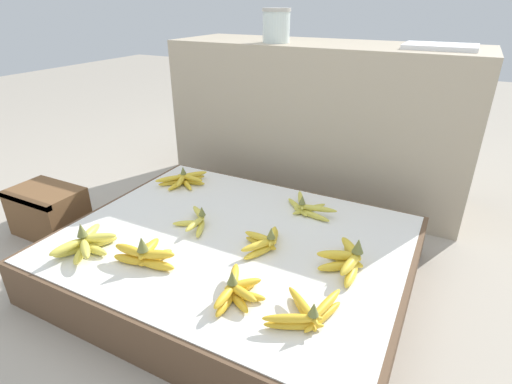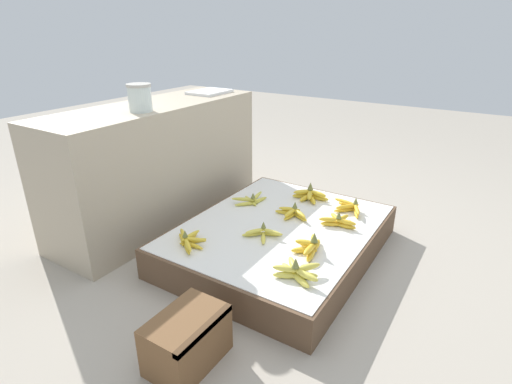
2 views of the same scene
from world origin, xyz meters
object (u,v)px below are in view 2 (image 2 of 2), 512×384
Objects in this scene: banana_bunch_middle_right at (310,195)px; foam_tray_white at (210,92)px; wooden_crate at (187,340)px; banana_bunch_front_left at (297,271)px; banana_bunch_back_midright at (251,200)px; banana_bunch_back_left at (189,240)px; banana_bunch_front_midleft at (310,246)px; banana_bunch_front_midright at (338,221)px; banana_bunch_middle_midleft at (263,233)px; glass_jar at (140,98)px; banana_bunch_front_right at (350,207)px; banana_bunch_middle_midright at (293,213)px.

foam_tray_white is at bearing 83.52° from banana_bunch_middle_right.
wooden_crate is 0.54m from banana_bunch_front_left.
banana_bunch_back_left is at bearing -179.19° from banana_bunch_back_midright.
banana_bunch_front_midleft is at bearing -120.99° from foam_tray_white.
banana_bunch_front_midleft is at bearing -121.03° from banana_bunch_back_midright.
banana_bunch_front_left reaches higher than banana_bunch_back_midright.
banana_bunch_middle_midleft is at bearing 139.71° from banana_bunch_front_midright.
banana_bunch_front_midright is 1.29m from glass_jar.
banana_bunch_front_left is 1.27m from glass_jar.
banana_bunch_back_left is (-0.81, 0.55, -0.00)m from banana_bunch_front_right.
banana_bunch_middle_right reaches higher than banana_bunch_back_left.
banana_bunch_front_midright is 0.88× the size of banana_bunch_middle_right.
banana_bunch_back_midright is (0.60, 0.01, -0.00)m from banana_bunch_back_left.
banana_bunch_middle_midright reaches higher than banana_bunch_middle_midleft.
banana_bunch_front_left is 1.47× the size of glass_jar.
banana_bunch_back_midright is at bearing 130.48° from banana_bunch_middle_right.
foam_tray_white is (1.39, 0.96, 0.66)m from wooden_crate.
glass_jar is (-0.59, 1.05, 0.63)m from banana_bunch_front_right.
banana_bunch_front_right is 0.91× the size of banana_bunch_back_midright.
foam_tray_white reaches higher than banana_bunch_middle_midright.
wooden_crate is 1.38× the size of banana_bunch_front_midleft.
foam_tray_white is at bearing 59.01° from banana_bunch_front_midleft.
banana_bunch_back_left is (-0.04, 0.59, -0.01)m from banana_bunch_front_left.
banana_bunch_middle_right reaches higher than banana_bunch_front_left.
foam_tray_white is at bearing 66.75° from banana_bunch_middle_midright.
foam_tray_white is at bearing 31.59° from banana_bunch_back_left.
banana_bunch_back_left is (0.46, 0.38, 0.09)m from wooden_crate.
banana_bunch_front_left is 1.58m from foam_tray_white.
banana_bunch_front_midright is at bearing -40.29° from banana_bunch_middle_midleft.
banana_bunch_middle_midleft is 1.00m from glass_jar.
banana_bunch_middle_midright is at bearing -175.53° from banana_bunch_middle_right.
banana_bunch_front_left is at bearing -158.63° from banana_bunch_middle_right.
banana_bunch_front_midleft is 0.77× the size of foam_tray_white.
banana_bunch_back_left is (-0.84, 0.28, -0.01)m from banana_bunch_middle_right.
banana_bunch_middle_midleft is (-0.33, 0.28, -0.00)m from banana_bunch_front_midright.
glass_jar is at bearing 128.65° from banana_bunch_middle_right.
banana_bunch_front_right is 1.01× the size of banana_bunch_back_left.
banana_bunch_back_left reaches higher than wooden_crate.
banana_bunch_front_midleft is at bearing 10.44° from banana_bunch_front_left.
banana_bunch_middle_right reaches higher than banana_bunch_front_right.
banana_bunch_front_left is 0.98× the size of banana_bunch_middle_midright.
banana_bunch_middle_midright is 0.95× the size of banana_bunch_back_midright.
glass_jar reaches higher than banana_bunch_front_midright.
banana_bunch_front_left is at bearing -176.95° from banana_bunch_front_midright.
banana_bunch_front_midright is (0.34, -0.01, -0.01)m from banana_bunch_front_midleft.
banana_bunch_front_midleft is at bearing -91.40° from banana_bunch_middle_midleft.
banana_bunch_middle_midleft reaches higher than wooden_crate.
banana_bunch_middle_midright is 1.06× the size of banana_bunch_back_left.
wooden_crate is 1.32× the size of banana_bunch_middle_right.
banana_bunch_back_midright is 0.87m from foam_tray_white.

